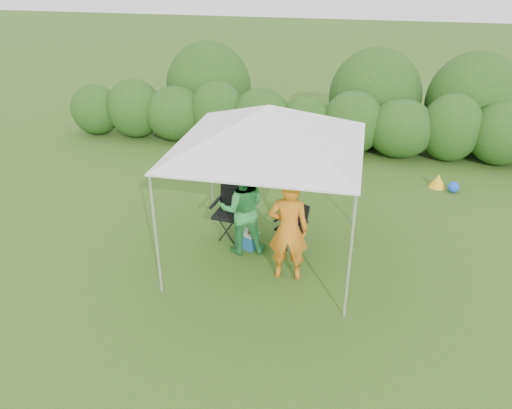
% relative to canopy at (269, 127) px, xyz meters
% --- Properties ---
extents(ground, '(70.00, 70.00, 0.00)m').
position_rel_canopy_xyz_m(ground, '(0.00, -0.50, -2.46)').
color(ground, '#3A5D1D').
extents(hedge, '(14.14, 1.53, 1.80)m').
position_rel_canopy_xyz_m(hedge, '(0.00, 5.50, -1.64)').
color(hedge, '#285018').
rests_on(hedge, ground).
extents(canopy, '(3.10, 3.10, 2.83)m').
position_rel_canopy_xyz_m(canopy, '(0.00, 0.00, 0.00)').
color(canopy, silver).
rests_on(canopy, ground).
extents(chair_right, '(0.65, 0.63, 0.84)m').
position_rel_canopy_xyz_m(chair_right, '(0.41, 0.41, -1.99)').
color(chair_right, black).
rests_on(chair_right, ground).
extents(chair_left, '(0.73, 0.67, 1.09)m').
position_rel_canopy_xyz_m(chair_left, '(-0.81, 0.57, -1.85)').
color(chair_left, black).
rests_on(chair_left, ground).
extents(man, '(0.71, 0.50, 1.85)m').
position_rel_canopy_xyz_m(man, '(0.46, -0.64, -1.54)').
color(man, orange).
rests_on(man, ground).
extents(woman, '(1.01, 0.88, 1.76)m').
position_rel_canopy_xyz_m(woman, '(-0.48, 0.01, -1.58)').
color(woman, green).
rests_on(woman, ground).
extents(cooler, '(0.46, 0.41, 0.32)m').
position_rel_canopy_xyz_m(cooler, '(-0.42, 0.14, -2.30)').
color(cooler, '#1F5F8E').
rests_on(cooler, ground).
extents(bottle, '(0.07, 0.07, 0.24)m').
position_rel_canopy_xyz_m(bottle, '(-0.36, 0.10, -2.02)').
color(bottle, '#592D0C').
rests_on(bottle, cooler).
extents(lawn_toy, '(0.65, 0.54, 0.32)m').
position_rel_canopy_xyz_m(lawn_toy, '(3.48, 3.62, -2.31)').
color(lawn_toy, yellow).
rests_on(lawn_toy, ground).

